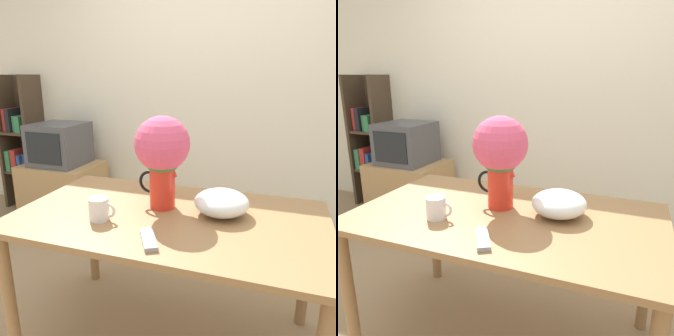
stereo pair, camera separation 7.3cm
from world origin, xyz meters
TOP-DOWN VIEW (x-y plane):
  - wall_back at (0.00, 1.65)m, footprint 8.00×0.05m
  - table at (0.08, 0.12)m, footprint 1.48×0.86m
  - flower_vase at (0.02, 0.20)m, footprint 0.27×0.27m
  - coffee_mug at (-0.20, -0.04)m, footprint 0.13×0.09m
  - white_bowl at (0.32, 0.20)m, footprint 0.26×0.26m
  - remote_control at (0.09, -0.16)m, footprint 0.14×0.18m
  - tv_stand at (-1.39, 1.25)m, footprint 0.70×0.54m
  - tv_set at (-1.39, 1.25)m, footprint 0.45×0.46m
  - bookshelf at (-2.05, 1.50)m, footprint 0.39×0.30m

SIDE VIEW (x-z plane):
  - tv_stand at x=-1.39m, z-range 0.00..0.59m
  - table at x=0.08m, z-range 0.28..1.02m
  - bookshelf at x=-2.05m, z-range 0.00..1.40m
  - remote_control at x=0.09m, z-range 0.74..0.76m
  - tv_set at x=-1.39m, z-range 0.59..0.97m
  - coffee_mug at x=-0.20m, z-range 0.74..0.85m
  - white_bowl at x=0.32m, z-range 0.74..0.86m
  - flower_vase at x=0.02m, z-range 0.80..1.26m
  - wall_back at x=0.00m, z-range 0.00..2.60m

